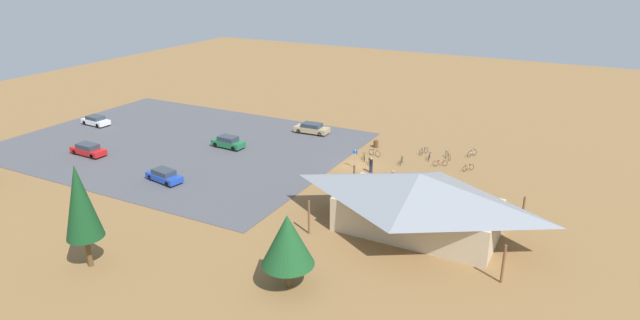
% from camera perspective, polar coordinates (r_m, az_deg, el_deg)
% --- Properties ---
extents(ground, '(160.00, 160.00, 0.00)m').
position_cam_1_polar(ground, '(61.68, 4.02, -0.63)').
color(ground, olive).
rests_on(ground, ground).
extents(parking_lot_asphalt, '(42.57, 31.78, 0.05)m').
position_cam_1_polar(parking_lot_asphalt, '(71.16, -14.73, 1.68)').
color(parking_lot_asphalt, '#4C4C51').
rests_on(parking_lot_asphalt, ground).
extents(bike_pavilion, '(16.59, 9.88, 5.45)m').
position_cam_1_polar(bike_pavilion, '(46.60, 10.38, -4.07)').
color(bike_pavilion, '#C6B28E').
rests_on(bike_pavilion, ground).
extents(trash_bin, '(0.60, 0.60, 0.90)m').
position_cam_1_polar(trash_bin, '(67.82, 5.97, 1.71)').
color(trash_bin, brown).
rests_on(trash_bin, ground).
extents(lot_sign, '(0.56, 0.08, 2.20)m').
position_cam_1_polar(lot_sign, '(60.61, 3.75, 0.41)').
color(lot_sign, '#99999E').
rests_on(lot_sign, ground).
extents(pine_east, '(2.79, 2.79, 8.40)m').
position_cam_1_polar(pine_east, '(43.59, -24.17, -4.11)').
color(pine_east, brown).
rests_on(pine_east, ground).
extents(pine_far_east, '(3.84, 3.84, 5.74)m').
position_cam_1_polar(pine_far_east, '(38.13, -3.48, -8.51)').
color(pine_far_east, brown).
rests_on(pine_far_east, ground).
extents(bicycle_green_yard_center, '(0.48, 1.64, 0.86)m').
position_cam_1_polar(bicycle_green_yard_center, '(62.69, 8.65, -0.11)').
color(bicycle_green_yard_center, black).
rests_on(bicycle_green_yard_center, ground).
extents(bicycle_white_yard_left, '(0.76, 1.59, 0.89)m').
position_cam_1_polar(bicycle_white_yard_left, '(66.92, 15.87, 0.69)').
color(bicycle_white_yard_left, black).
rests_on(bicycle_white_yard_left, ground).
extents(bicycle_red_front_row, '(1.49, 0.99, 0.77)m').
position_cam_1_polar(bicycle_red_front_row, '(62.85, 12.66, -0.35)').
color(bicycle_red_front_row, black).
rests_on(bicycle_red_front_row, ground).
extents(bicycle_teal_trailside, '(1.05, 1.55, 0.84)m').
position_cam_1_polar(bicycle_teal_trailside, '(65.40, 13.45, 0.45)').
color(bicycle_teal_trailside, black).
rests_on(bicycle_teal_trailside, ground).
extents(bicycle_orange_edge_north, '(0.96, 1.40, 0.78)m').
position_cam_1_polar(bicycle_orange_edge_north, '(62.24, 15.49, -0.81)').
color(bicycle_orange_edge_north, black).
rests_on(bicycle_orange_edge_north, ground).
extents(bicycle_black_mid_cluster, '(0.92, 1.43, 0.86)m').
position_cam_1_polar(bicycle_black_mid_cluster, '(61.97, 5.33, -0.20)').
color(bicycle_black_mid_cluster, black).
rests_on(bicycle_black_mid_cluster, ground).
extents(bicycle_silver_edge_south, '(1.66, 0.54, 0.86)m').
position_cam_1_polar(bicycle_silver_edge_south, '(64.86, 5.83, 0.76)').
color(bicycle_silver_edge_south, black).
rests_on(bicycle_silver_edge_south, ground).
extents(bicycle_blue_near_sign, '(0.49, 1.68, 0.78)m').
position_cam_1_polar(bicycle_blue_near_sign, '(64.66, 11.54, 0.33)').
color(bicycle_blue_near_sign, black).
rests_on(bicycle_blue_near_sign, ground).
extents(bicycle_purple_lone_east, '(0.67, 1.69, 0.83)m').
position_cam_1_polar(bicycle_purple_lone_east, '(66.30, 10.96, 0.93)').
color(bicycle_purple_lone_east, black).
rests_on(bicycle_purple_lone_east, ground).
extents(bicycle_yellow_yard_front, '(0.79, 1.51, 0.84)m').
position_cam_1_polar(bicycle_yellow_yard_front, '(63.44, 4.72, 0.32)').
color(bicycle_yellow_yard_front, black).
rests_on(bicycle_yellow_yard_front, ground).
extents(car_tan_inner_stall, '(4.77, 2.11, 1.40)m').
position_cam_1_polar(car_tan_inner_stall, '(72.79, -0.88, 3.40)').
color(car_tan_inner_stall, tan).
rests_on(car_tan_inner_stall, parking_lot_asphalt).
extents(car_white_back_corner, '(4.32, 2.09, 1.34)m').
position_cam_1_polar(car_white_back_corner, '(82.82, -22.77, 3.89)').
color(car_white_back_corner, white).
rests_on(car_white_back_corner, parking_lot_asphalt).
extents(car_blue_far_end, '(4.50, 2.39, 1.35)m').
position_cam_1_polar(car_blue_far_end, '(59.28, -16.25, -1.60)').
color(car_blue_far_end, '#1E42B2').
rests_on(car_blue_far_end, parking_lot_asphalt).
extents(car_green_mid_lot, '(4.30, 1.93, 1.47)m').
position_cam_1_polar(car_green_mid_lot, '(68.14, -9.74, 1.89)').
color(car_green_mid_lot, '#1E6B3D').
rests_on(car_green_mid_lot, parking_lot_asphalt).
extents(car_red_second_row, '(4.71, 1.90, 1.42)m').
position_cam_1_polar(car_red_second_row, '(70.39, -23.44, 1.03)').
color(car_red_second_row, red).
rests_on(car_red_second_row, parking_lot_asphalt).
extents(visitor_near_lot, '(0.36, 0.36, 1.77)m').
position_cam_1_polar(visitor_near_lot, '(59.57, 5.46, -0.51)').
color(visitor_near_lot, '#2D3347').
rests_on(visitor_near_lot, ground).
extents(visitor_at_bikes, '(0.36, 0.36, 1.77)m').
position_cam_1_polar(visitor_at_bikes, '(56.31, 7.73, -1.89)').
color(visitor_at_bikes, '#2D3347').
rests_on(visitor_at_bikes, ground).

